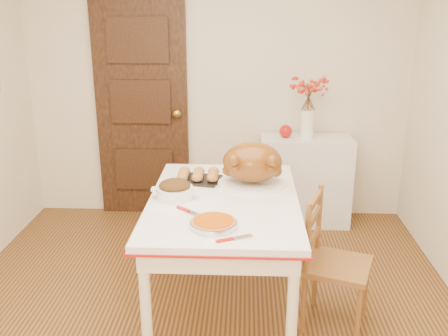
{
  "coord_description": "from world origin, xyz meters",
  "views": [
    {
      "loc": [
        0.26,
        -2.61,
        1.98
      ],
      "look_at": [
        0.13,
        0.34,
        1.0
      ],
      "focal_mm": 40.48,
      "sensor_mm": 36.0,
      "label": 1
    }
  ],
  "objects_px": {
    "pumpkin_pie": "(213,222)",
    "turkey_platter": "(252,165)",
    "chair_oak": "(338,263)",
    "sideboard": "(305,181)",
    "kitchen_table": "(224,257)"
  },
  "relations": [
    {
      "from": "sideboard",
      "to": "pumpkin_pie",
      "type": "relative_size",
      "value": 3.19
    },
    {
      "from": "kitchen_table",
      "to": "turkey_platter",
      "type": "height_order",
      "value": "turkey_platter"
    },
    {
      "from": "chair_oak",
      "to": "pumpkin_pie",
      "type": "bearing_deg",
      "value": 133.38
    },
    {
      "from": "turkey_platter",
      "to": "chair_oak",
      "type": "bearing_deg",
      "value": -29.36
    },
    {
      "from": "chair_oak",
      "to": "pumpkin_pie",
      "type": "xyz_separation_m",
      "value": [
        -0.75,
        -0.33,
        0.41
      ]
    },
    {
      "from": "kitchen_table",
      "to": "turkey_platter",
      "type": "relative_size",
      "value": 3.02
    },
    {
      "from": "sideboard",
      "to": "kitchen_table",
      "type": "bearing_deg",
      "value": -114.51
    },
    {
      "from": "pumpkin_pie",
      "to": "turkey_platter",
      "type": "bearing_deg",
      "value": 72.01
    },
    {
      "from": "turkey_platter",
      "to": "sideboard",
      "type": "bearing_deg",
      "value": 70.04
    },
    {
      "from": "kitchen_table",
      "to": "chair_oak",
      "type": "distance_m",
      "value": 0.72
    },
    {
      "from": "chair_oak",
      "to": "kitchen_table",
      "type": "bearing_deg",
      "value": 102.53
    },
    {
      "from": "sideboard",
      "to": "chair_oak",
      "type": "distance_m",
      "value": 1.58
    },
    {
      "from": "kitchen_table",
      "to": "chair_oak",
      "type": "xyz_separation_m",
      "value": [
        0.71,
        -0.09,
        0.03
      ]
    },
    {
      "from": "kitchen_table",
      "to": "chair_oak",
      "type": "bearing_deg",
      "value": -6.97
    },
    {
      "from": "sideboard",
      "to": "turkey_platter",
      "type": "distance_m",
      "value": 1.46
    }
  ]
}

